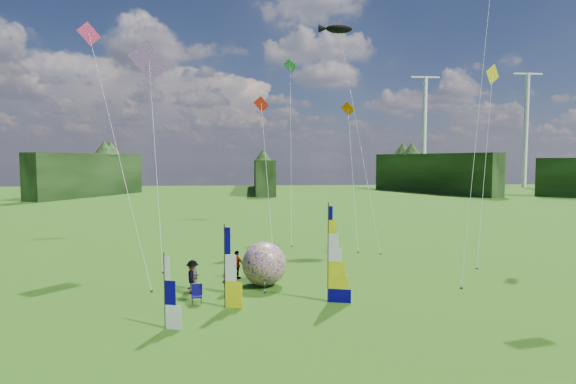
{
  "coord_description": "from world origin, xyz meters",
  "views": [
    {
      "loc": [
        -2.94,
        -19.36,
        7.14
      ],
      "look_at": [
        -1.0,
        4.0,
        5.5
      ],
      "focal_mm": 28.0,
      "sensor_mm": 36.0,
      "label": 1
    }
  ],
  "objects": [
    {
      "name": "turbine_right",
      "position": [
        45.0,
        102.0,
        15.0
      ],
      "size": [
        8.0,
        1.2,
        30.0
      ],
      "primitive_type": null,
      "color": "silver",
      "rests_on": "ground"
    },
    {
      "name": "side_banner_left",
      "position": [
        -4.22,
        2.17,
        1.98
      ],
      "size": [
        1.08,
        0.36,
        3.96
      ],
      "primitive_type": null,
      "rotation": [
        0.0,
        0.0,
        -0.25
      ],
      "color": "yellow",
      "rests_on": "ground"
    },
    {
      "name": "small_kite_green",
      "position": [
        0.84,
        22.91,
        9.18
      ],
      "size": [
        7.92,
        13.81,
        18.37
      ],
      "primitive_type": null,
      "rotation": [
        0.0,
        0.0,
        -0.37
      ],
      "color": "green",
      "rests_on": "ground"
    },
    {
      "name": "spectator_d",
      "position": [
        -3.8,
        7.52,
        0.86
      ],
      "size": [
        1.04,
        0.95,
        1.72
      ],
      "primitive_type": "imported",
      "rotation": [
        0.0,
        0.0,
        2.46
      ],
      "color": "#66594C",
      "rests_on": "ground"
    },
    {
      "name": "small_kite_yellow",
      "position": [
        13.87,
        11.63,
        7.54
      ],
      "size": [
        9.39,
        10.39,
        15.08
      ],
      "primitive_type": null,
      "rotation": [
        0.0,
        0.0,
        0.43
      ],
      "color": "yellow",
      "rests_on": "ground"
    },
    {
      "name": "small_kite_red",
      "position": [
        -1.67,
        16.36,
        6.57
      ],
      "size": [
        4.39,
        9.57,
        13.14
      ],
      "primitive_type": null,
      "rotation": [
        0.0,
        0.0,
        0.16
      ],
      "color": "red",
      "rests_on": "ground"
    },
    {
      "name": "spectator_c",
      "position": [
        -6.1,
        4.75,
        0.9
      ],
      "size": [
        0.6,
        1.21,
        1.8
      ],
      "primitive_type": "imported",
      "rotation": [
        0.0,
        0.0,
        1.72
      ],
      "color": "#66594C",
      "rests_on": "ground"
    },
    {
      "name": "bol_inflatable",
      "position": [
        -2.21,
        5.93,
        1.26
      ],
      "size": [
        2.91,
        2.91,
        2.52
      ],
      "primitive_type": "sphere",
      "rotation": [
        0.0,
        0.0,
        -0.17
      ],
      "color": "#1C00A9",
      "rests_on": "ground"
    },
    {
      "name": "kite_rainbow_delta",
      "position": [
        -9.51,
        12.43,
        8.52
      ],
      "size": [
        10.41,
        12.9,
        17.03
      ],
      "primitive_type": null,
      "rotation": [
        0.0,
        0.0,
        0.36
      ],
      "color": "#CE2D41",
      "rests_on": "ground"
    },
    {
      "name": "camp_chair",
      "position": [
        -5.65,
        2.74,
        0.5
      ],
      "size": [
        0.61,
        0.61,
        1.0
      ],
      "primitive_type": null,
      "rotation": [
        0.0,
        0.0,
        0.07
      ],
      "color": "#07053E",
      "rests_on": "ground"
    },
    {
      "name": "feather_banner_main",
      "position": [
        0.91,
        2.62,
        2.44
      ],
      "size": [
        1.31,
        0.42,
        4.88
      ],
      "primitive_type": null,
      "rotation": [
        0.0,
        0.0,
        -0.25
      ],
      "color": "#050065",
      "rests_on": "ground"
    },
    {
      "name": "kite_whale",
      "position": [
        6.33,
        19.4,
        10.81
      ],
      "size": [
        4.41,
        14.62,
        21.62
      ],
      "primitive_type": null,
      "rotation": [
        0.0,
        0.0,
        -0.02
      ],
      "color": "black",
      "rests_on": "ground"
    },
    {
      "name": "turbine_left",
      "position": [
        70.0,
        95.0,
        15.0
      ],
      "size": [
        8.0,
        1.2,
        30.0
      ],
      "primitive_type": null,
      "color": "silver",
      "rests_on": "ground"
    },
    {
      "name": "spectator_a",
      "position": [
        -4.15,
        4.6,
        0.92
      ],
      "size": [
        0.74,
        0.56,
        1.83
      ],
      "primitive_type": "imported",
      "rotation": [
        0.0,
        0.0,
        0.2
      ],
      "color": "#66594C",
      "rests_on": "ground"
    },
    {
      "name": "treeline_ring",
      "position": [
        0.0,
        0.0,
        4.0
      ],
      "size": [
        210.0,
        210.0,
        8.0
      ],
      "primitive_type": null,
      "color": "#3A5E27",
      "rests_on": "ground"
    },
    {
      "name": "small_kite_pink",
      "position": [
        -10.83,
        8.17,
        8.26
      ],
      "size": [
        10.16,
        10.71,
        16.51
      ],
      "primitive_type": null,
      "rotation": [
        0.0,
        0.0,
        0.42
      ],
      "color": "#FF347C",
      "rests_on": "ground"
    },
    {
      "name": "side_banner_far",
      "position": [
        -6.6,
        -0.38,
        1.58
      ],
      "size": [
        0.93,
        0.35,
        3.15
      ],
      "primitive_type": null,
      "rotation": [
        0.0,
        0.0,
        -0.27
      ],
      "color": "white",
      "rests_on": "ground"
    },
    {
      "name": "spectator_b",
      "position": [
        -6.14,
        5.4,
        0.78
      ],
      "size": [
        0.84,
        0.7,
        1.56
      ],
      "primitive_type": "imported",
      "rotation": [
        0.0,
        0.0,
        -0.52
      ],
      "color": "#66594C",
      "rests_on": "ground"
    },
    {
      "name": "small_kite_orange",
      "position": [
        5.82,
        18.79,
        6.58
      ],
      "size": [
        5.67,
        11.28,
        13.16
      ],
      "primitive_type": null,
      "rotation": [
        0.0,
        0.0,
        -0.24
      ],
      "color": "#E35D00",
      "rests_on": "ground"
    },
    {
      "name": "ground",
      "position": [
        0.0,
        0.0,
        0.0
      ],
      "size": [
        220.0,
        220.0,
        0.0
      ],
      "primitive_type": "plane",
      "color": "#294B10",
      "rests_on": "ground"
    },
    {
      "name": "kite_parafoil",
      "position": [
        10.61,
        6.66,
        10.21
      ],
      "size": [
        7.78,
        8.66,
        20.43
      ],
      "primitive_type": null,
      "rotation": [
        0.0,
        0.0,
        0.04
      ],
      "color": "#D8512B",
      "rests_on": "ground"
    }
  ]
}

